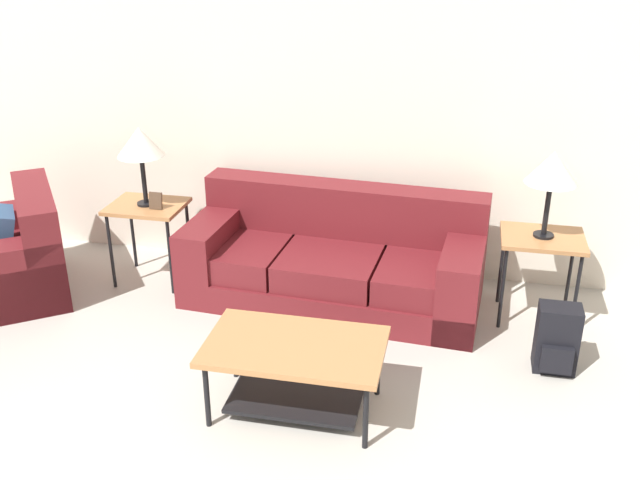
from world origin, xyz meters
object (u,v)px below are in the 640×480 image
object	(u,v)px
couch	(334,262)
backpack	(557,340)
side_table_right	(542,246)
table_lamp_left	(140,143)
table_lamp_right	(553,169)
coffee_table	(295,361)
side_table_left	(147,213)

from	to	relation	value
couch	backpack	world-z (taller)	couch
side_table_right	table_lamp_left	world-z (taller)	table_lamp_left
couch	table_lamp_right	distance (m)	1.69
side_table_right	table_lamp_right	distance (m)	0.56
table_lamp_left	couch	bearing A→B (deg)	0.24
couch	coffee_table	distance (m)	1.41
table_lamp_left	backpack	size ratio (longest dim) A/B	1.36
coffee_table	couch	bearing A→B (deg)	91.61
side_table_left	backpack	world-z (taller)	side_table_left
table_lamp_left	side_table_left	bearing A→B (deg)	97.13
coffee_table	side_table_left	world-z (taller)	side_table_left
couch	side_table_left	world-z (taller)	couch
side_table_right	coffee_table	bearing A→B (deg)	-135.65
side_table_left	table_lamp_left	distance (m)	0.56
coffee_table	backpack	world-z (taller)	same
table_lamp_right	backpack	size ratio (longest dim) A/B	1.36
couch	side_table_right	size ratio (longest dim) A/B	3.47
couch	table_lamp_left	world-z (taller)	table_lamp_left
couch	table_lamp_left	xyz separation A→B (m)	(-1.48, -0.01, 0.84)
couch	side_table_left	xyz separation A→B (m)	(-1.48, -0.01, 0.28)
couch	table_lamp_right	size ratio (longest dim) A/B	3.67
coffee_table	side_table_left	bearing A→B (deg)	137.32
couch	backpack	bearing A→B (deg)	-22.87
table_lamp_left	backpack	distance (m)	3.24
table_lamp_left	table_lamp_right	xyz separation A→B (m)	(2.95, 0.00, 0.00)
side_table_left	coffee_table	bearing A→B (deg)	-42.68
table_lamp_right	coffee_table	bearing A→B (deg)	-135.65
table_lamp_right	side_table_left	bearing A→B (deg)	180.00
couch	side_table_left	size ratio (longest dim) A/B	3.47
coffee_table	table_lamp_left	distance (m)	2.22
table_lamp_right	backpack	distance (m)	1.13
couch	backpack	size ratio (longest dim) A/B	4.98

